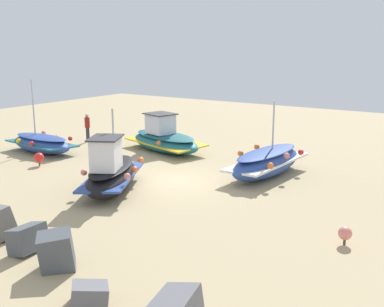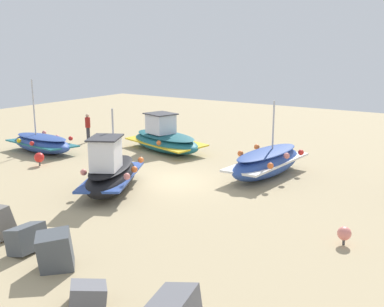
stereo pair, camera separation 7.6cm
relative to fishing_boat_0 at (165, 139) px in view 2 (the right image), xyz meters
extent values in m
plane|color=tan|center=(-3.98, 4.88, -0.68)|extent=(55.53, 55.53, 0.00)
ellipsoid|color=#1E6670|center=(-0.05, 0.02, -0.19)|extent=(5.80, 3.57, 1.10)
cube|color=gold|center=(-0.05, 0.02, -0.14)|extent=(5.60, 3.54, 0.20)
ellipsoid|color=#1A565F|center=(-0.05, 0.02, 0.23)|extent=(5.09, 3.11, 0.26)
cube|color=silver|center=(0.34, -0.10, 0.86)|extent=(1.69, 1.58, 1.11)
cube|color=#333338|center=(0.34, -0.10, 1.45)|extent=(1.96, 1.83, 0.06)
sphere|color=orange|center=(-0.64, 1.39, 0.11)|extent=(0.27, 0.27, 0.27)
sphere|color=yellow|center=(0.54, -1.36, 0.09)|extent=(0.27, 0.27, 0.27)
ellipsoid|color=black|center=(-2.72, 7.35, -0.11)|extent=(3.81, 5.04, 1.20)
cube|color=#2D4C9E|center=(-2.72, 7.35, -0.05)|extent=(3.74, 4.88, 0.16)
ellipsoid|color=black|center=(-2.72, 7.35, 0.37)|extent=(3.32, 4.42, 0.24)
cube|color=white|center=(-3.06, 8.00, 1.09)|extent=(1.53, 1.67, 1.27)
cube|color=#333338|center=(-3.06, 8.00, 1.75)|extent=(1.78, 1.94, 0.06)
cylinder|color=#B7B7BC|center=(-2.50, 6.93, 1.61)|extent=(0.08, 0.08, 2.30)
sphere|color=orange|center=(-2.96, 5.72, 0.35)|extent=(0.27, 0.27, 0.27)
sphere|color=#EA7F75|center=(-1.54, 7.23, 0.25)|extent=(0.27, 0.27, 0.27)
sphere|color=orange|center=(-3.59, 6.89, 0.28)|extent=(0.27, 0.27, 0.27)
sphere|color=#EA7F75|center=(-2.16, 8.40, 0.28)|extent=(0.27, 0.27, 0.27)
sphere|color=#EA7F75|center=(-4.21, 8.07, 0.35)|extent=(0.27, 0.27, 0.27)
ellipsoid|color=#2D4C9E|center=(-7.21, 1.64, -0.06)|extent=(2.17, 5.53, 1.29)
cube|color=white|center=(-7.21, 1.64, 0.00)|extent=(2.19, 5.32, 0.16)
ellipsoid|color=navy|center=(-7.21, 1.64, 0.46)|extent=(1.88, 4.87, 0.25)
cylinder|color=#B7B7BC|center=(-7.25, 1.15, 1.70)|extent=(0.08, 0.08, 2.28)
sphere|color=red|center=(-8.31, 0.20, 0.32)|extent=(0.28, 0.28, 0.28)
sphere|color=orange|center=(-6.27, 0.82, 0.45)|extent=(0.28, 0.28, 0.28)
sphere|color=#EA7F75|center=(-8.20, 1.71, 0.44)|extent=(0.28, 0.28, 0.28)
sphere|color=orange|center=(-6.17, 2.33, 0.40)|extent=(0.28, 0.28, 0.28)
sphere|color=orange|center=(-8.10, 3.23, 0.29)|extent=(0.28, 0.28, 0.28)
ellipsoid|color=#2D4C9E|center=(5.61, 4.21, -0.19)|extent=(4.72, 2.32, 1.05)
cube|color=#1E6670|center=(5.61, 4.21, -0.14)|extent=(4.54, 2.34, 0.17)
ellipsoid|color=navy|center=(5.61, 4.21, 0.22)|extent=(4.15, 2.01, 0.23)
cylinder|color=#B7B7BC|center=(6.16, 4.16, 1.87)|extent=(0.08, 0.08, 3.16)
sphere|color=#EA7F75|center=(6.79, 3.06, 0.16)|extent=(0.25, 0.25, 0.25)
sphere|color=yellow|center=(6.34, 5.19, 0.09)|extent=(0.25, 0.25, 0.25)
sphere|color=#EA7F75|center=(5.51, 3.17, 0.05)|extent=(0.25, 0.25, 0.25)
sphere|color=red|center=(5.06, 5.31, 0.09)|extent=(0.25, 0.25, 0.25)
sphere|color=red|center=(4.24, 3.28, 0.13)|extent=(0.25, 0.25, 0.25)
cylinder|color=#2D2D38|center=(5.56, 0.70, -0.22)|extent=(0.14, 0.14, 0.92)
cylinder|color=#2D2D38|center=(5.60, 0.54, -0.22)|extent=(0.14, 0.14, 0.92)
cylinder|color=maroon|center=(5.58, 0.62, 0.56)|extent=(0.32, 0.32, 0.64)
sphere|color=tan|center=(5.58, 0.62, 0.99)|extent=(0.22, 0.22, 0.22)
cube|color=slate|center=(-8.45, 14.33, -0.42)|extent=(1.24, 1.30, 0.75)
cube|color=#4C5156|center=(-6.36, 13.51, -0.15)|extent=(1.19, 1.31, 1.20)
cube|color=#4C5156|center=(-4.70, 13.18, -0.29)|extent=(0.91, 1.19, 0.95)
cylinder|color=#3F3F42|center=(3.23, 6.32, -0.58)|extent=(0.08, 0.08, 0.19)
sphere|color=red|center=(3.23, 6.32, -0.24)|extent=(0.50, 0.50, 0.50)
cylinder|color=#3F3F42|center=(-12.52, 7.48, -0.60)|extent=(0.08, 0.08, 0.16)
sphere|color=#EA7F75|center=(-12.52, 7.48, -0.30)|extent=(0.43, 0.43, 0.43)
camera|label=1|loc=(-16.05, 21.45, 5.41)|focal=44.10mm
camera|label=2|loc=(-16.12, 21.41, 5.41)|focal=44.10mm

